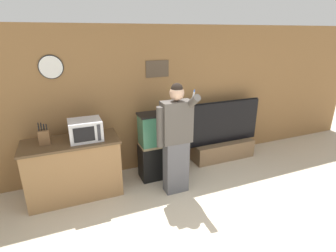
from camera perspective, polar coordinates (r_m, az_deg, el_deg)
wall_back_paneled at (r=4.82m, az=-3.41°, el=5.72°), size 10.00×0.08×2.60m
counter_island at (r=4.38m, az=-19.76°, el=-8.66°), size 1.41×0.65×0.94m
microwave at (r=4.11m, az=-17.53°, el=-0.80°), size 0.47×0.39×0.31m
knife_block at (r=4.16m, az=-25.38°, el=-2.14°), size 0.15×0.10×0.32m
aquarium_on_stand at (r=4.62m, az=-1.26°, el=-4.17°), size 0.82×0.35×1.20m
tv_on_stand at (r=5.47m, az=11.92°, el=-3.47°), size 1.55×0.40×1.21m
person_standing at (r=4.03m, az=1.71°, el=-2.69°), size 0.56×0.42×1.78m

